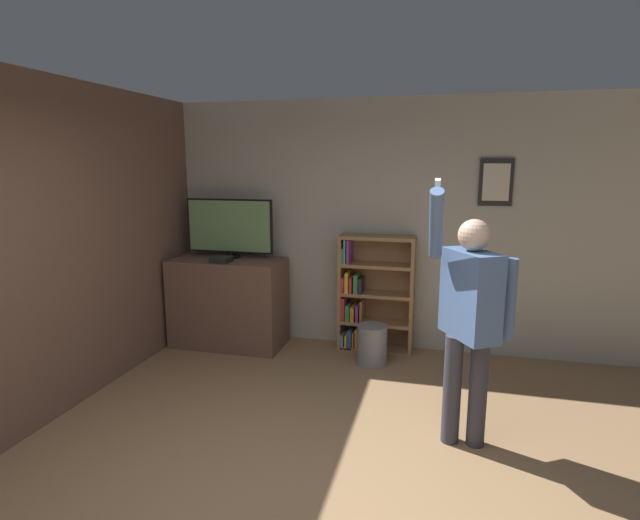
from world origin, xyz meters
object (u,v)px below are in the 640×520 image
Objects in this scene: television at (230,228)px; game_console at (221,259)px; bookshelf at (370,296)px; person at (470,312)px; waste_bin at (372,345)px.

television reaches higher than game_console.
bookshelf is at bearing 5.40° from television.
waste_bin is at bearing -178.28° from person.
bookshelf is 3.09× the size of waste_bin.
person reaches higher than bookshelf.
waste_bin is (1.65, -0.27, -1.12)m from television.
television reaches higher than waste_bin.
bookshelf is at bearing 14.77° from game_console.
bookshelf reaches higher than game_console.
game_console is at bearing 179.75° from waste_bin.
person is 4.71× the size of waste_bin.
game_console reaches higher than waste_bin.
person is (2.51, -1.56, -0.31)m from television.
bookshelf is at bearing 102.63° from waste_bin.
game_console is 0.16× the size of bookshelf.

